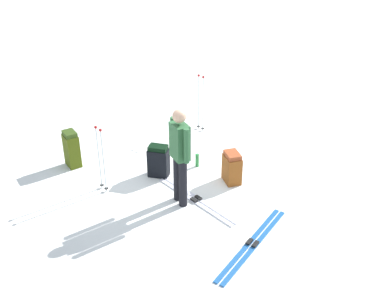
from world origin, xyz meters
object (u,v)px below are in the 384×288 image
backpack_large_dark (159,161)px  thermos_bottle (197,160)px  backpack_small_spare (232,168)px  ski_poles_planted_near (201,100)px  ski_pair_far (196,200)px  backpack_bright (72,149)px  skier_standing (180,152)px  ski_poles_planted_far (101,156)px  ski_pair_near (252,244)px

backpack_large_dark → thermos_bottle: (-0.01, -0.78, -0.17)m
thermos_bottle → backpack_small_spare: bearing=-156.6°
backpack_small_spare → ski_poles_planted_near: bearing=-11.7°
ski_pair_far → backpack_bright: bearing=37.7°
ski_poles_planted_near → thermos_bottle: 1.69m
backpack_bright → thermos_bottle: bearing=-116.4°
backpack_large_dark → backpack_small_spare: (-0.76, -1.11, -0.02)m
skier_standing → backpack_large_dark: (0.95, 0.01, -0.65)m
ski_pair_far → skier_standing: bearing=71.9°
skier_standing → ski_poles_planted_far: size_ratio=1.39×
ski_pair_far → backpack_large_dark: size_ratio=2.92×
backpack_large_dark → ski_pair_far: bearing=-165.7°
ski_poles_planted_far → ski_poles_planted_near: bearing=-61.4°
ski_pair_near → ski_pair_far: size_ratio=0.98×
backpack_small_spare → thermos_bottle: 0.83m
backpack_small_spare → ski_pair_far: bearing=108.0°
ski_poles_planted_near → backpack_bright: bearing=96.7°
backpack_bright → ski_poles_planted_far: bearing=-164.8°
ski_pair_far → ski_poles_planted_far: 1.78m
backpack_bright → ski_poles_planted_far: 1.17m
skier_standing → backpack_bright: (2.00, 1.35, -0.60)m
skier_standing → backpack_small_spare: skier_standing is taller
backpack_bright → ski_poles_planted_far: (-1.08, -0.29, 0.33)m
backpack_large_dark → skier_standing: bearing=-179.4°
backpack_bright → thermos_bottle: (-1.06, -2.13, -0.22)m
ski_pair_near → ski_poles_planted_far: size_ratio=1.45×
thermos_bottle → ski_pair_near: bearing=173.7°
ski_poles_planted_near → ski_pair_near: bearing=164.8°
ski_pair_near → ski_poles_planted_far: (2.38, 1.57, 0.67)m
backpack_large_dark → backpack_bright: backpack_bright is taller
thermos_bottle → skier_standing: bearing=140.6°
ski_pair_far → ski_poles_planted_far: ski_poles_planted_far is taller
backpack_large_dark → ski_poles_planted_far: size_ratio=0.51×
skier_standing → ski_pair_near: 1.81m
skier_standing → backpack_bright: size_ratio=2.36×
backpack_bright → backpack_small_spare: backpack_bright is taller
ski_pair_far → thermos_bottle: (1.02, -0.52, 0.12)m
skier_standing → ski_poles_planted_near: size_ratio=1.33×
backpack_small_spare → ski_poles_planted_far: 2.31m
ski_pair_near → ski_poles_planted_near: 4.00m
ski_poles_planted_near → ski_poles_planted_far: size_ratio=1.05×
backpack_small_spare → ski_pair_near: bearing=160.3°
ski_poles_planted_far → skier_standing: bearing=-130.9°
ski_pair_far → thermos_bottle: size_ratio=6.93×
backpack_large_dark → backpack_bright: (1.05, 1.34, 0.05)m
backpack_large_dark → ski_pair_near: bearing=-168.0°
ski_pair_far → backpack_bright: size_ratio=2.50×
skier_standing → thermos_bottle: size_ratio=6.54×
ski_pair_near → backpack_bright: 3.94m
skier_standing → ski_poles_planted_far: (0.92, 1.06, -0.27)m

